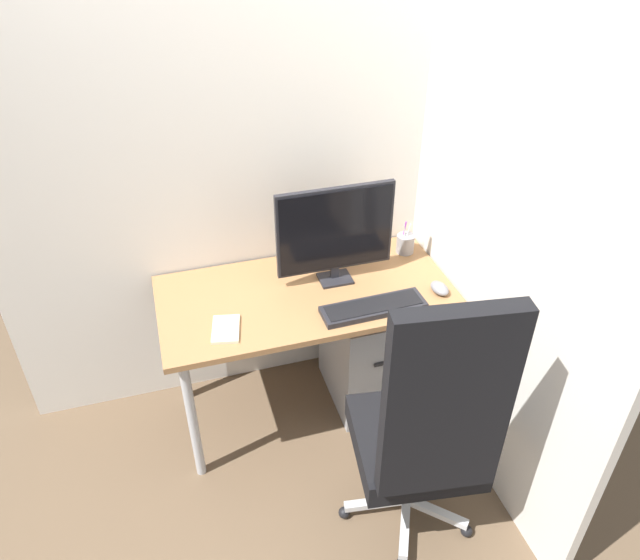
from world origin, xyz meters
TOP-DOWN VIEW (x-y plane):
  - ground_plane at (0.00, 0.00)m, footprint 8.00×8.00m
  - wall_back at (0.00, 0.35)m, footprint 2.64×0.04m
  - wall_side_right at (0.68, -0.19)m, footprint 0.04×1.98m
  - desk at (0.00, 0.00)m, footprint 1.31×0.64m
  - office_chair at (0.23, -0.80)m, footprint 0.56×0.59m
  - filing_cabinet at (0.37, 0.02)m, footprint 0.47×0.49m
  - monitor at (0.15, 0.06)m, footprint 0.53×0.12m
  - keyboard at (0.24, -0.21)m, footprint 0.46×0.14m
  - mouse at (0.57, -0.17)m, footprint 0.08×0.11m
  - pen_holder at (0.55, 0.18)m, footprint 0.09×0.09m
  - notebook at (-0.39, -0.16)m, footprint 0.14×0.19m

SIDE VIEW (x-z plane):
  - ground_plane at x=0.00m, z-range 0.00..0.00m
  - filing_cabinet at x=0.37m, z-range 0.00..0.61m
  - office_chair at x=0.23m, z-range -0.01..1.27m
  - desk at x=0.00m, z-range 0.29..1.02m
  - notebook at x=-0.39m, z-range 0.73..0.75m
  - keyboard at x=0.24m, z-range 0.73..0.76m
  - mouse at x=0.57m, z-range 0.73..0.77m
  - pen_holder at x=0.55m, z-range 0.70..0.86m
  - monitor at x=0.15m, z-range 0.75..1.21m
  - wall_back at x=0.00m, z-range 0.00..2.80m
  - wall_side_right at x=0.68m, z-range 0.00..2.80m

